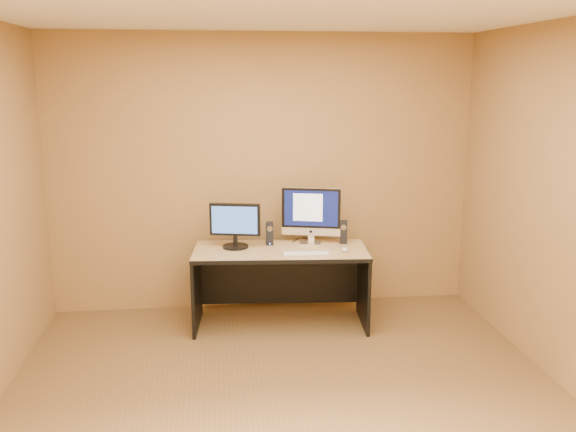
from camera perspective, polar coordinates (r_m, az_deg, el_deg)
The scene contains 12 objects.
floor at distance 4.32m, azimuth 0.16°, elevation -17.62°, with size 4.00×4.00×0.00m, color brown.
walls at distance 3.83m, azimuth 0.17°, elevation -0.61°, with size 4.00×4.00×2.60m, color olive, non-canonical shape.
ceiling at distance 3.75m, azimuth 0.18°, elevation 19.11°, with size 4.00×4.00×0.00m, color white.
desk at distance 5.49m, azimuth -0.70°, elevation -6.70°, with size 1.53×0.67×0.71m, color tan, non-canonical shape.
imac at distance 5.53m, azimuth 2.15°, elevation 0.07°, with size 0.54×0.20×0.53m, color silver, non-canonical shape.
second_monitor at distance 5.41m, azimuth -4.98°, elevation -0.92°, with size 0.46×0.23×0.40m, color black, non-canonical shape.
speaker_left at distance 5.51m, azimuth -1.73°, elevation -1.64°, with size 0.06×0.07×0.21m, color black, non-canonical shape.
speaker_right at distance 5.58m, azimuth 5.23°, elevation -1.51°, with size 0.06×0.07×0.21m, color black, non-canonical shape.
keyboard at distance 5.23m, azimuth 1.71°, elevation -3.55°, with size 0.41×0.11×0.02m, color silver.
mouse at distance 5.35m, azimuth 5.32°, elevation -3.12°, with size 0.06×0.10×0.03m, color silver.
cable_a at distance 5.69m, azimuth 2.03°, elevation -2.24°, with size 0.01×0.01×0.21m, color black.
cable_b at distance 5.68m, azimuth 0.73°, elevation -2.25°, with size 0.01×0.01×0.17m, color black.
Camera 1 is at (-0.47, -3.70, 2.19)m, focal length 38.00 mm.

